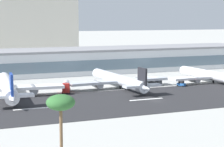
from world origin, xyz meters
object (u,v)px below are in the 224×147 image
airliner_black_tail_gate_1 (120,80)px  service_baggage_tug_2 (181,84)px  service_box_truck_1 (154,81)px  terminal_building (75,61)px  palm_tree_0 (61,104)px  airliner_navy_tail_gate_0 (8,88)px  airliner_red_tail_gate_2 (213,76)px  service_fuel_truck_0 (66,87)px

airliner_black_tail_gate_1 → service_baggage_tug_2: size_ratio=13.13×
service_box_truck_1 → airliner_black_tail_gate_1: bearing=-102.3°
terminal_building → palm_tree_0: bearing=-108.0°
service_box_truck_1 → airliner_navy_tail_gate_0: bearing=-106.0°
terminal_building → airliner_navy_tail_gate_0: (-39.41, -52.77, -2.57)m
palm_tree_0 → airliner_black_tail_gate_1: bearing=59.5°
airliner_black_tail_gate_1 → palm_tree_0: size_ratio=3.62×
airliner_navy_tail_gate_0 → palm_tree_0: palm_tree_0 is taller
service_box_truck_1 → terminal_building: bearing=-179.7°
airliner_navy_tail_gate_0 → service_box_truck_1: airliner_navy_tail_gate_0 is taller
terminal_building → airliner_black_tail_gate_1: 50.43m
airliner_red_tail_gate_2 → terminal_building: bearing=36.9°
service_box_truck_1 → palm_tree_0: (-58.34, -74.53, 9.50)m
airliner_black_tail_gate_1 → airliner_red_tail_gate_2: size_ratio=1.07×
airliner_black_tail_gate_1 → palm_tree_0: bearing=146.6°
service_fuel_truck_0 → airliner_red_tail_gate_2: bearing=105.1°
terminal_building → service_box_truck_1: size_ratio=29.04×
service_fuel_truck_0 → service_box_truck_1: (36.94, 2.08, -0.24)m
airliner_red_tail_gate_2 → service_fuel_truck_0: (-61.87, 2.05, -0.89)m
airliner_red_tail_gate_2 → service_baggage_tug_2: 17.08m
terminal_building → service_box_truck_1: (18.54, -47.91, -4.12)m
service_baggage_tug_2 → service_fuel_truck_0: bearing=58.5°
airliner_navy_tail_gate_0 → service_fuel_truck_0: bearing=-78.0°
terminal_building → service_fuel_truck_0: bearing=-110.2°
terminal_building → airliner_red_tail_gate_2: 67.87m
airliner_navy_tail_gate_0 → service_baggage_tug_2: bearing=-87.2°
airliner_black_tail_gate_1 → service_fuel_truck_0: 21.05m
service_baggage_tug_2 → palm_tree_0: (-66.51, -67.69, 10.24)m
airliner_navy_tail_gate_0 → service_fuel_truck_0: 21.23m
terminal_building → service_fuel_truck_0: size_ratio=21.11×
airliner_navy_tail_gate_0 → airliner_black_tail_gate_1: (42.03, 2.48, -0.22)m
airliner_red_tail_gate_2 → service_fuel_truck_0: bearing=85.1°
airliner_red_tail_gate_2 → service_box_truck_1: (-24.93, 4.13, -1.13)m
airliner_navy_tail_gate_0 → terminal_building: bearing=-32.3°
airliner_navy_tail_gate_0 → service_baggage_tug_2: size_ratio=14.01×
airliner_red_tail_gate_2 → airliner_navy_tail_gate_0: bearing=87.5°
terminal_building → airliner_red_tail_gate_2: terminal_building is taller
service_baggage_tug_2 → palm_tree_0: bearing=110.1°
airliner_navy_tail_gate_0 → service_box_truck_1: 58.17m
service_box_truck_1 → service_baggage_tug_2: service_box_truck_1 is taller
service_fuel_truck_0 → palm_tree_0: bearing=0.5°
terminal_building → service_box_truck_1: bearing=-68.8°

